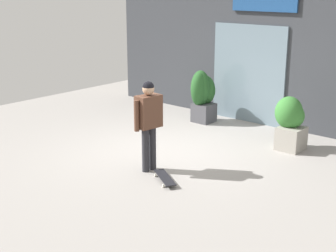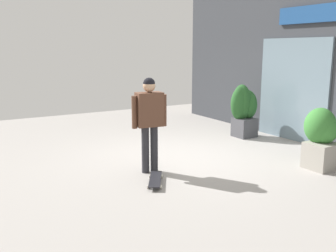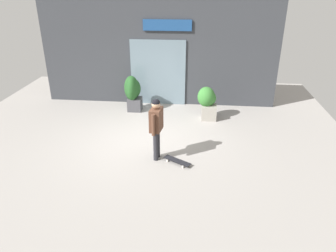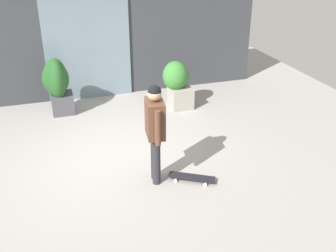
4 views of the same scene
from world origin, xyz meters
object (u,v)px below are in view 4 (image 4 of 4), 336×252
at_px(skateboarder, 155,125).
at_px(planter_box_right, 177,82).
at_px(skateboard, 192,177).
at_px(planter_box_left, 57,83).

distance_m(skateboarder, planter_box_right, 3.09).
height_order(skateboard, planter_box_right, planter_box_right).
height_order(planter_box_left, planter_box_right, planter_box_left).
height_order(skateboarder, planter_box_right, skateboarder).
bearing_deg(planter_box_right, skateboarder, -115.35).
xyz_separation_m(skateboarder, skateboard, (0.55, -0.19, -0.94)).
bearing_deg(skateboard, planter_box_right, 106.99).
xyz_separation_m(skateboarder, planter_box_left, (-1.26, 3.21, -0.28)).
relative_size(skateboarder, planter_box_right, 1.52).
xyz_separation_m(skateboard, planter_box_right, (0.76, 2.96, 0.54)).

